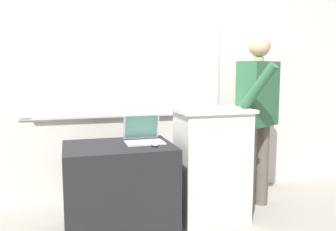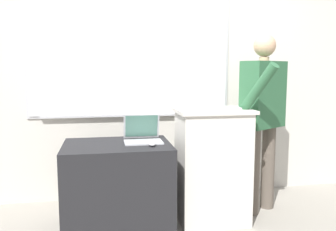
% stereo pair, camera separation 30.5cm
% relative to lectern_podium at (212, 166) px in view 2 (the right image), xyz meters
% --- Properties ---
extents(back_wall, '(6.40, 0.17, 2.74)m').
position_rel_lectern_podium_xyz_m(back_wall, '(-0.38, 0.82, 0.86)').
color(back_wall, beige).
rests_on(back_wall, ground_plane).
extents(lectern_podium, '(0.66, 0.48, 1.03)m').
position_rel_lectern_podium_xyz_m(lectern_podium, '(0.00, 0.00, 0.00)').
color(lectern_podium, beige).
rests_on(lectern_podium, ground_plane).
extents(side_desk, '(0.91, 0.67, 0.75)m').
position_rel_lectern_podium_xyz_m(side_desk, '(-0.85, -0.00, -0.14)').
color(side_desk, black).
rests_on(side_desk, ground_plane).
extents(person_presenter, '(0.62, 0.72, 1.70)m').
position_rel_lectern_podium_xyz_m(person_presenter, '(0.54, 0.14, 0.47)').
color(person_presenter, brown).
rests_on(person_presenter, ground_plane).
extents(laptop, '(0.33, 0.29, 0.24)m').
position_rel_lectern_podium_xyz_m(laptop, '(-0.62, 0.08, 0.30)').
color(laptop, '#B7BABF').
rests_on(laptop, side_desk).
extents(wireless_keyboard, '(0.41, 0.15, 0.02)m').
position_rel_lectern_podium_xyz_m(wireless_keyboard, '(0.01, -0.06, 0.52)').
color(wireless_keyboard, silver).
rests_on(wireless_keyboard, lectern_podium).
extents(computer_mouse_by_laptop, '(0.06, 0.10, 0.03)m').
position_rel_lectern_podium_xyz_m(computer_mouse_by_laptop, '(-0.57, -0.14, 0.25)').
color(computer_mouse_by_laptop, '#BCBCC1').
rests_on(computer_mouse_by_laptop, side_desk).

